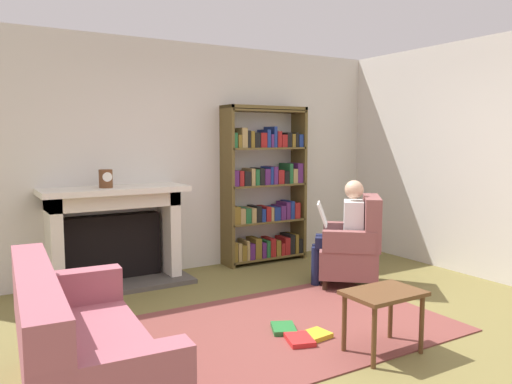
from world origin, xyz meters
TOP-DOWN VIEW (x-y plane):
  - ground at (0.00, 0.00)m, footprint 14.00×14.00m
  - back_wall at (0.00, 2.55)m, footprint 5.60×0.10m
  - side_wall_right at (2.65, 1.25)m, footprint 0.10×5.20m
  - area_rug at (0.00, 0.30)m, footprint 2.40×1.80m
  - fireplace at (-1.03, 2.30)m, footprint 1.55×0.64m
  - mantel_clock at (-1.12, 2.20)m, footprint 0.14×0.14m
  - bookshelf at (0.91, 2.33)m, footprint 1.11×0.32m
  - armchair_reading at (1.18, 0.93)m, footprint 0.89×0.89m
  - seated_reader at (1.09, 1.01)m, footprint 0.59×0.57m
  - sofa_floral at (-1.91, -0.15)m, footprint 0.83×1.74m
  - side_table at (0.19, -0.48)m, footprint 0.56×0.39m
  - scattered_books at (-0.19, 0.06)m, footprint 0.41×0.55m

SIDE VIEW (x-z plane):
  - ground at x=0.00m, z-range 0.00..0.00m
  - area_rug at x=0.00m, z-range 0.00..0.01m
  - scattered_books at x=-0.19m, z-range 0.01..0.05m
  - sofa_floral at x=-1.91m, z-range -0.10..0.75m
  - side_table at x=0.19m, z-range 0.16..0.63m
  - armchair_reading at x=1.18m, z-range -0.06..0.91m
  - fireplace at x=-1.03m, z-range 0.03..1.10m
  - seated_reader at x=1.09m, z-range 0.05..1.19m
  - bookshelf at x=0.91m, z-range -0.04..1.94m
  - mantel_clock at x=-1.12m, z-range 1.07..1.26m
  - back_wall at x=0.00m, z-range 0.00..2.70m
  - side_wall_right at x=2.65m, z-range 0.00..2.70m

